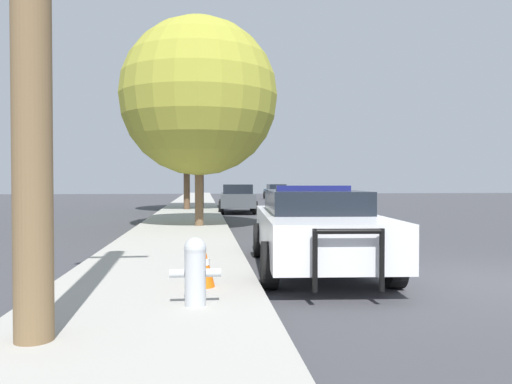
{
  "coord_description": "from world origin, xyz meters",
  "views": [
    {
      "loc": [
        -4.41,
        -7.4,
        1.61
      ],
      "look_at": [
        -1.93,
        15.94,
        1.08
      ],
      "focal_mm": 35.0,
      "sensor_mm": 36.0,
      "label": 1
    }
  ],
  "objects_px": {
    "car_background_distant": "(276,191)",
    "tree_sidewalk_near": "(199,97)",
    "car_background_midblock": "(238,198)",
    "tree_sidewalk_mid": "(187,108)",
    "police_car": "(315,226)",
    "traffic_light": "(225,146)",
    "car_background_oncoming": "(315,196)",
    "traffic_cone": "(203,264)",
    "fire_hydrant": "(195,269)"
  },
  "relations": [
    {
      "from": "tree_sidewalk_mid",
      "to": "traffic_light",
      "type": "bearing_deg",
      "value": 39.63
    },
    {
      "from": "police_car",
      "to": "fire_hydrant",
      "type": "relative_size",
      "value": 6.6
    },
    {
      "from": "tree_sidewalk_near",
      "to": "tree_sidewalk_mid",
      "type": "xyz_separation_m",
      "value": [
        -0.72,
        9.63,
        1.01
      ]
    },
    {
      "from": "traffic_light",
      "to": "traffic_cone",
      "type": "height_order",
      "value": "traffic_light"
    },
    {
      "from": "tree_sidewalk_near",
      "to": "fire_hydrant",
      "type": "bearing_deg",
      "value": -89.81
    },
    {
      "from": "traffic_cone",
      "to": "tree_sidewalk_mid",
      "type": "bearing_deg",
      "value": 92.52
    },
    {
      "from": "tree_sidewalk_mid",
      "to": "traffic_cone",
      "type": "bearing_deg",
      "value": -87.48
    },
    {
      "from": "tree_sidewalk_near",
      "to": "traffic_cone",
      "type": "relative_size",
      "value": 10.73
    },
    {
      "from": "police_car",
      "to": "traffic_cone",
      "type": "bearing_deg",
      "value": 47.07
    },
    {
      "from": "traffic_light",
      "to": "car_background_distant",
      "type": "relative_size",
      "value": 1.06
    },
    {
      "from": "police_car",
      "to": "car_background_distant",
      "type": "bearing_deg",
      "value": -93.43
    },
    {
      "from": "traffic_light",
      "to": "car_background_oncoming",
      "type": "height_order",
      "value": "traffic_light"
    },
    {
      "from": "car_background_midblock",
      "to": "tree_sidewalk_mid",
      "type": "distance_m",
      "value": 5.43
    },
    {
      "from": "tree_sidewalk_near",
      "to": "traffic_cone",
      "type": "xyz_separation_m",
      "value": [
        0.13,
        -9.59,
        -3.92
      ]
    },
    {
      "from": "traffic_light",
      "to": "car_background_distant",
      "type": "bearing_deg",
      "value": 71.62
    },
    {
      "from": "fire_hydrant",
      "to": "traffic_cone",
      "type": "bearing_deg",
      "value": 84.79
    },
    {
      "from": "car_background_midblock",
      "to": "traffic_cone",
      "type": "distance_m",
      "value": 18.07
    },
    {
      "from": "police_car",
      "to": "traffic_cone",
      "type": "distance_m",
      "value": 2.79
    },
    {
      "from": "car_background_distant",
      "to": "traffic_cone",
      "type": "distance_m",
      "value": 37.05
    },
    {
      "from": "car_background_midblock",
      "to": "car_background_oncoming",
      "type": "distance_m",
      "value": 5.87
    },
    {
      "from": "fire_hydrant",
      "to": "tree_sidewalk_mid",
      "type": "distance_m",
      "value": 20.84
    },
    {
      "from": "police_car",
      "to": "traffic_light",
      "type": "relative_size",
      "value": 1.1
    },
    {
      "from": "police_car",
      "to": "traffic_light",
      "type": "xyz_separation_m",
      "value": [
        -0.79,
        19.03,
        2.77
      ]
    },
    {
      "from": "car_background_midblock",
      "to": "car_background_oncoming",
      "type": "relative_size",
      "value": 0.92
    },
    {
      "from": "tree_sidewalk_mid",
      "to": "traffic_cone",
      "type": "relative_size",
      "value": 13.0
    },
    {
      "from": "traffic_light",
      "to": "tree_sidewalk_mid",
      "type": "height_order",
      "value": "tree_sidewalk_mid"
    },
    {
      "from": "police_car",
      "to": "traffic_light",
      "type": "distance_m",
      "value": 19.25
    },
    {
      "from": "tree_sidewalk_mid",
      "to": "car_background_midblock",
      "type": "bearing_deg",
      "value": -25.69
    },
    {
      "from": "fire_hydrant",
      "to": "traffic_light",
      "type": "relative_size",
      "value": 0.17
    },
    {
      "from": "car_background_distant",
      "to": "tree_sidewalk_mid",
      "type": "height_order",
      "value": "tree_sidewalk_mid"
    },
    {
      "from": "car_background_midblock",
      "to": "tree_sidewalk_mid",
      "type": "height_order",
      "value": "tree_sidewalk_mid"
    },
    {
      "from": "fire_hydrant",
      "to": "tree_sidewalk_near",
      "type": "height_order",
      "value": "tree_sidewalk_near"
    },
    {
      "from": "fire_hydrant",
      "to": "car_background_distant",
      "type": "height_order",
      "value": "car_background_distant"
    },
    {
      "from": "car_background_distant",
      "to": "tree_sidewalk_near",
      "type": "bearing_deg",
      "value": -103.11
    },
    {
      "from": "car_background_distant",
      "to": "tree_sidewalk_mid",
      "type": "xyz_separation_m",
      "value": [
        -7.24,
        -17.27,
        4.68
      ]
    },
    {
      "from": "traffic_cone",
      "to": "traffic_light",
      "type": "bearing_deg",
      "value": 86.65
    },
    {
      "from": "tree_sidewalk_near",
      "to": "traffic_cone",
      "type": "bearing_deg",
      "value": -89.23
    },
    {
      "from": "fire_hydrant",
      "to": "car_background_midblock",
      "type": "distance_m",
      "value": 19.11
    },
    {
      "from": "fire_hydrant",
      "to": "car_background_oncoming",
      "type": "relative_size",
      "value": 0.18
    },
    {
      "from": "fire_hydrant",
      "to": "traffic_light",
      "type": "distance_m",
      "value": 22.21
    },
    {
      "from": "traffic_light",
      "to": "car_background_oncoming",
      "type": "bearing_deg",
      "value": 5.5
    },
    {
      "from": "car_background_distant",
      "to": "police_car",
      "type": "bearing_deg",
      "value": -96.69
    },
    {
      "from": "fire_hydrant",
      "to": "car_background_distant",
      "type": "distance_m",
      "value": 38.09
    },
    {
      "from": "car_background_oncoming",
      "to": "traffic_cone",
      "type": "xyz_separation_m",
      "value": [
        -6.46,
        -21.44,
        -0.25
      ]
    },
    {
      "from": "fire_hydrant",
      "to": "tree_sidewalk_mid",
      "type": "height_order",
      "value": "tree_sidewalk_mid"
    },
    {
      "from": "car_background_distant",
      "to": "fire_hydrant",
      "type": "bearing_deg",
      "value": -99.29
    },
    {
      "from": "traffic_light",
      "to": "car_background_midblock",
      "type": "distance_m",
      "value": 4.09
    },
    {
      "from": "car_background_midblock",
      "to": "traffic_cone",
      "type": "xyz_separation_m",
      "value": [
        -1.72,
        -17.98,
        -0.3
      ]
    },
    {
      "from": "traffic_cone",
      "to": "tree_sidewalk_near",
      "type": "bearing_deg",
      "value": 90.77
    },
    {
      "from": "fire_hydrant",
      "to": "car_background_oncoming",
      "type": "height_order",
      "value": "car_background_oncoming"
    }
  ]
}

